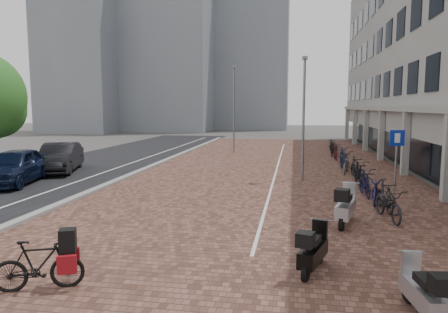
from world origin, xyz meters
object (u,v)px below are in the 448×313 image
Objects in this scene: hero_bike at (39,264)px; parking_sign at (396,154)px; car_dark at (60,158)px; car_navy at (14,166)px; scooter_back at (423,290)px; scooter_front at (346,205)px; scooter_mid at (313,249)px.

parking_sign reaches higher than hero_bike.
car_dark is 2.77× the size of hero_bike.
parking_sign is at bearing -16.92° from car_navy.
car_dark reaches higher than scooter_back.
car_dark is 16.25m from scooter_front.
scooter_mid is (5.27, 1.79, 0.00)m from hero_bike.
car_navy is at bearing 139.36° from scooter_back.
scooter_mid is at bearing -44.14° from car_navy.
parking_sign is at bearing 73.00° from scooter_back.
car_dark is 17.56m from scooter_mid.
car_dark is 1.77× the size of parking_sign.
car_dark is 19.96m from scooter_back.
scooter_front is at bearing -29.41° from car_navy.
scooter_back is (14.86, -9.84, -0.31)m from car_navy.
hero_bike is at bearing -143.59° from scooter_mid.
scooter_back is (6.98, 0.10, -0.02)m from hero_bike.
scooter_back is 8.76m from parking_sign.
car_dark is at bearing 130.57° from scooter_back.
car_dark reaches higher than scooter_front.
hero_bike is (7.78, -13.53, -0.27)m from car_dark.
hero_bike reaches higher than scooter_back.
parking_sign is (8.47, 8.63, 1.33)m from hero_bike.
parking_sign is at bearing -66.69° from hero_bike.
car_dark is 3.12× the size of scooter_mid.
hero_bike is 0.96× the size of scooter_front.
car_dark is at bearing 166.38° from scooter_front.
hero_bike is at bearing -63.94° from car_navy.
scooter_back is at bearing -111.45° from hero_bike.
scooter_mid reaches higher than scooter_back.
hero_bike is 8.46m from scooter_front.
car_navy reaches higher than scooter_back.
scooter_mid is at bearing -90.70° from scooter_front.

